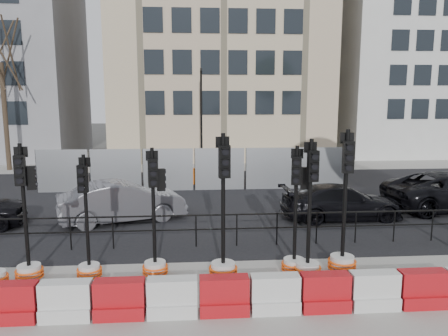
{
  "coord_description": "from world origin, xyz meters",
  "views": [
    {
      "loc": [
        -0.1,
        -11.13,
        4.43
      ],
      "look_at": [
        0.96,
        3.0,
        2.07
      ],
      "focal_mm": 35.0,
      "sensor_mm": 36.0,
      "label": 1
    }
  ],
  "objects": [
    {
      "name": "traffic_signal_c",
      "position": [
        -2.62,
        -0.86,
        0.63
      ],
      "size": [
        0.6,
        0.6,
        3.07
      ],
      "rotation": [
        0.0,
        0.0,
        -0.14
      ],
      "color": "silver",
      "rests_on": "ground"
    },
    {
      "name": "traffic_signal_e",
      "position": [
        0.63,
        -1.14,
        0.74
      ],
      "size": [
        0.7,
        0.7,
        3.57
      ],
      "rotation": [
        0.0,
        0.0,
        0.16
      ],
      "color": "silver",
      "rests_on": "ground"
    },
    {
      "name": "traffic_signal_d",
      "position": [
        -1.02,
        -0.84,
        0.77
      ],
      "size": [
        0.63,
        0.63,
        3.21
      ],
      "rotation": [
        0.0,
        0.0,
        0.17
      ],
      "color": "silver",
      "rests_on": "ground"
    },
    {
      "name": "heras_fencing",
      "position": [
        -0.49,
        9.71,
        0.71
      ],
      "size": [
        14.33,
        1.72,
        2.0
      ],
      "color": "gray",
      "rests_on": "ground"
    },
    {
      "name": "building_cream",
      "position": [
        2.0,
        21.99,
        9.0
      ],
      "size": [
        15.0,
        10.06,
        18.0
      ],
      "color": "beige",
      "rests_on": "ground"
    },
    {
      "name": "road",
      "position": [
        0.0,
        7.0,
        0.01
      ],
      "size": [
        40.0,
        14.0,
        0.03
      ],
      "primitive_type": "cube",
      "color": "black",
      "rests_on": "ground"
    },
    {
      "name": "tree_bare_far",
      "position": [
        -11.0,
        15.5,
        6.65
      ],
      "size": [
        2.0,
        2.0,
        9.0
      ],
      "color": "#473828",
      "rests_on": "ground"
    },
    {
      "name": "ground",
      "position": [
        0.0,
        0.0,
        0.0
      ],
      "size": [
        120.0,
        120.0,
        0.0
      ],
      "primitive_type": "plane",
      "color": "#51514C",
      "rests_on": "ground"
    },
    {
      "name": "car_b",
      "position": [
        -2.56,
        4.09,
        0.72
      ],
      "size": [
        4.27,
        5.34,
        1.44
      ],
      "primitive_type": "imported",
      "rotation": [
        0.0,
        0.0,
        1.91
      ],
      "color": "#54545A",
      "rests_on": "ground"
    },
    {
      "name": "traffic_signal_g",
      "position": [
        2.68,
        -1.24,
        0.71
      ],
      "size": [
        0.68,
        0.68,
        3.44
      ],
      "rotation": [
        0.0,
        0.0,
        0.12
      ],
      "color": "silver",
      "rests_on": "ground"
    },
    {
      "name": "sidewalk_far",
      "position": [
        0.0,
        16.0,
        0.01
      ],
      "size": [
        40.0,
        4.0,
        0.02
      ],
      "primitive_type": "cube",
      "color": "gray",
      "rests_on": "ground"
    },
    {
      "name": "barrier_row",
      "position": [
        -0.0,
        -2.8,
        0.37
      ],
      "size": [
        12.55,
        0.5,
        0.8
      ],
      "color": "red",
      "rests_on": "ground"
    },
    {
      "name": "traffic_signal_f",
      "position": [
        2.43,
        -0.91,
        0.77
      ],
      "size": [
        0.64,
        0.64,
        3.24
      ],
      "rotation": [
        0.0,
        0.0,
        -0.27
      ],
      "color": "silver",
      "rests_on": "ground"
    },
    {
      "name": "kerb_railing",
      "position": [
        0.0,
        1.2,
        0.69
      ],
      "size": [
        18.0,
        0.04,
        1.0
      ],
      "color": "black",
      "rests_on": "ground"
    },
    {
      "name": "sidewalk_near",
      "position": [
        0.0,
        -3.0,
        0.01
      ],
      "size": [
        40.0,
        6.0,
        0.02
      ],
      "primitive_type": "cube",
      "color": "gray",
      "rests_on": "ground"
    },
    {
      "name": "traffic_signal_h",
      "position": [
        3.65,
        -0.93,
        0.75
      ],
      "size": [
        0.72,
        0.72,
        3.63
      ],
      "rotation": [
        0.0,
        0.0,
        -0.1
      ],
      "color": "silver",
      "rests_on": "ground"
    },
    {
      "name": "traffic_signal_b",
      "position": [
        -4.02,
        -0.88,
        0.8
      ],
      "size": [
        0.66,
        0.66,
        3.34
      ],
      "rotation": [
        0.0,
        0.0,
        0.12
      ],
      "color": "silver",
      "rests_on": "ground"
    },
    {
      "name": "building_white",
      "position": [
        17.0,
        21.99,
        8.0
      ],
      "size": [
        12.0,
        9.06,
        16.0
      ],
      "color": "silver",
      "rests_on": "ground"
    },
    {
      "name": "lamp_post_far",
      "position": [
        0.5,
        14.98,
        3.22
      ],
      "size": [
        0.12,
        0.56,
        6.0
      ],
      "color": "black",
      "rests_on": "ground"
    },
    {
      "name": "car_c",
      "position": [
        5.26,
        3.81,
        0.63
      ],
      "size": [
        2.21,
        4.53,
        1.26
      ],
      "primitive_type": "imported",
      "rotation": [
        0.0,
        0.0,
        1.62
      ],
      "color": "black",
      "rests_on": "ground"
    }
  ]
}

